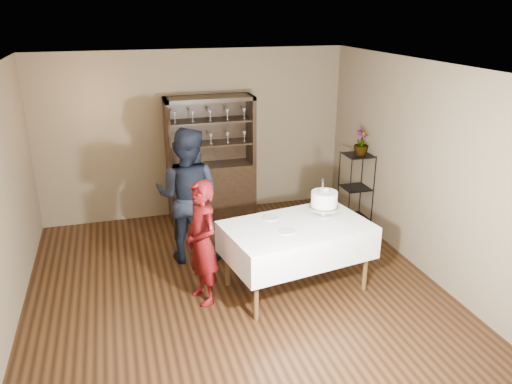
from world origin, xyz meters
TOP-DOWN VIEW (x-y plane):
  - floor at (0.00, 0.00)m, footprint 5.00×5.00m
  - ceiling at (0.00, 0.00)m, footprint 5.00×5.00m
  - back_wall at (0.00, 2.50)m, footprint 5.00×0.02m
  - wall_right at (2.50, 0.00)m, footprint 0.02×5.00m
  - china_hutch at (0.20, 2.25)m, footprint 1.40×0.48m
  - plant_etagere at (2.28, 1.20)m, footprint 0.42×0.42m
  - cake_table at (0.73, -0.30)m, footprint 1.86×1.32m
  - woman at (-0.42, -0.25)m, footprint 0.50×0.63m
  - man at (-0.40, 0.85)m, footprint 1.13×1.04m
  - cake at (1.15, -0.13)m, footprint 0.40×0.40m
  - plate_near at (0.55, -0.45)m, footprint 0.26×0.26m
  - plate_far at (0.49, -0.02)m, footprint 0.23×0.23m
  - potted_plant at (2.29, 1.15)m, footprint 0.29×0.29m

SIDE VIEW (x-z plane):
  - floor at x=0.00m, z-range 0.00..0.00m
  - plant_etagere at x=2.28m, z-range 0.05..1.25m
  - cake_table at x=0.73m, z-range 0.23..1.08m
  - china_hutch at x=0.20m, z-range -0.34..1.66m
  - woman at x=-0.42m, z-range 0.00..1.50m
  - plate_near at x=0.55m, z-range 0.86..0.87m
  - plate_far at x=0.49m, z-range 0.86..0.87m
  - man at x=-0.40m, z-range 0.00..1.86m
  - cake at x=1.15m, z-range 0.81..1.31m
  - back_wall at x=0.00m, z-range 0.00..2.70m
  - wall_right at x=2.50m, z-range 0.00..2.70m
  - potted_plant at x=2.29m, z-range 1.19..1.58m
  - ceiling at x=0.00m, z-range 2.70..2.70m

